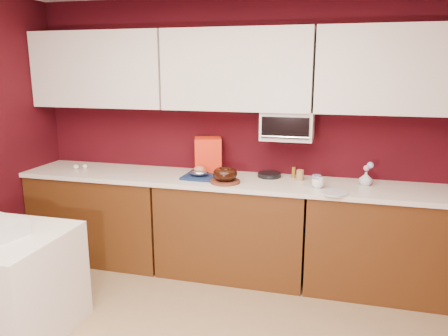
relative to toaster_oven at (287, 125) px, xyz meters
name	(u,v)px	position (x,y,z in m)	size (l,w,h in m)	color
wall_back	(241,135)	(-0.45, 0.15, -0.12)	(4.00, 0.02, 2.50)	#3D080F
base_cabinet_left	(102,216)	(-1.78, -0.17, -0.95)	(1.31, 0.58, 0.86)	#4F2B0F
base_cabinet_center	(233,229)	(-0.45, -0.17, -0.95)	(1.31, 0.58, 0.86)	#4F2B0F
base_cabinet_right	(387,243)	(0.88, -0.17, -0.95)	(1.31, 0.58, 0.86)	#4F2B0F
countertop	(233,181)	(-0.45, -0.17, -0.49)	(4.00, 0.62, 0.04)	silver
upper_cabinet_left	(101,70)	(-1.78, -0.02, 0.48)	(1.31, 0.33, 0.70)	white
upper_cabinet_center	(237,70)	(-0.45, -0.02, 0.48)	(1.31, 0.33, 0.70)	white
upper_cabinet_right	(400,70)	(0.88, -0.02, 0.48)	(1.31, 0.33, 0.70)	white
toaster_oven	(287,125)	(0.00, 0.00, 0.00)	(0.45, 0.30, 0.25)	white
toaster_oven_door	(285,128)	(0.00, -0.16, 0.00)	(0.40, 0.02, 0.18)	black
toaster_oven_handle	(285,137)	(0.00, -0.18, -0.07)	(0.02, 0.02, 0.42)	silver
cake_base	(225,182)	(-0.48, -0.31, -0.46)	(0.26, 0.26, 0.02)	brown
bundt_cake	(225,174)	(-0.48, -0.31, -0.39)	(0.21, 0.21, 0.09)	black
navy_towel	(199,177)	(-0.75, -0.21, -0.46)	(0.29, 0.25, 0.02)	navy
foil_ham_nest	(199,172)	(-0.75, -0.21, -0.42)	(0.17, 0.15, 0.06)	silver
roasted_ham	(199,169)	(-0.75, -0.21, -0.40)	(0.10, 0.09, 0.07)	#C27259
pandoro_box	(208,155)	(-0.73, 0.01, -0.31)	(0.24, 0.22, 0.33)	red
dark_pan	(269,175)	(-0.15, 0.00, -0.46)	(0.21, 0.21, 0.04)	black
coffee_mug	(318,182)	(0.30, -0.27, -0.43)	(0.09, 0.09, 0.10)	white
blue_jar	(317,180)	(0.28, -0.19, -0.43)	(0.08, 0.08, 0.09)	#1B2196
flower_vase	(366,178)	(0.68, -0.08, -0.41)	(0.09, 0.09, 0.13)	silver
flower_pink	(367,168)	(0.68, -0.08, -0.33)	(0.05, 0.05, 0.05)	pink
flower_blue	(370,165)	(0.71, -0.06, -0.30)	(0.06, 0.06, 0.06)	#9AB5F6
china_plate	(334,193)	(0.43, -0.40, -0.47)	(0.23, 0.23, 0.01)	silver
amber_bottle	(294,172)	(0.07, 0.03, -0.43)	(0.03, 0.03, 0.10)	#856118
paper_cup	(300,175)	(0.13, -0.05, -0.43)	(0.06, 0.06, 0.09)	#9B7646
egg_left	(76,167)	(-2.03, -0.19, -0.45)	(0.06, 0.05, 0.05)	silver
egg_right	(85,166)	(-1.96, -0.14, -0.45)	(0.05, 0.04, 0.04)	white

